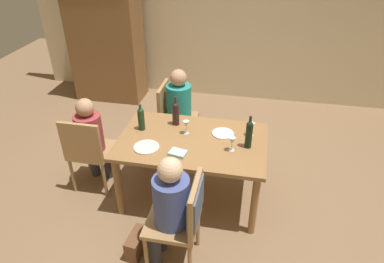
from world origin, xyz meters
TOP-DOWN VIEW (x-y plane):
  - ground_plane at (0.00, 0.00)m, footprint 10.00×10.00m
  - rear_room_partition at (0.00, 2.68)m, footprint 6.40×0.12m
  - armoire_cabinet at (-1.85, 2.23)m, footprint 1.18×0.62m
  - dining_table at (0.00, 0.00)m, footprint 1.50×0.96m
  - chair_far_left at (-0.42, 0.86)m, footprint 0.44×0.44m
  - chair_left_end at (-1.13, -0.09)m, footprint 0.44×0.44m
  - chair_near at (0.12, -0.86)m, footprint 0.46×0.44m
  - person_woman_host at (-0.31, 0.86)m, footprint 0.35×0.31m
  - person_man_bearded at (-1.13, 0.03)m, footprint 0.29×0.33m
  - person_man_guest at (-0.03, -0.86)m, footprint 0.35×0.30m
  - wine_bottle_tall_green at (0.56, -0.02)m, footprint 0.07×0.07m
  - wine_bottle_dark_red at (-0.23, 0.27)m, footprint 0.07×0.07m
  - wine_bottle_short_olive at (-0.56, 0.10)m, footprint 0.07×0.07m
  - wine_glass_near_left at (0.58, 0.20)m, footprint 0.07×0.07m
  - wine_glass_centre at (0.41, -0.11)m, footprint 0.07×0.07m
  - wine_glass_near_right at (-0.08, 0.11)m, footprint 0.07×0.07m
  - dinner_plate_host at (-0.41, -0.23)m, footprint 0.25×0.25m
  - dinner_plate_guest_left at (0.29, 0.17)m, footprint 0.23×0.23m
  - folded_napkin at (-0.08, -0.27)m, footprint 0.18×0.15m
  - handbag at (-0.35, -0.86)m, footprint 0.15×0.29m

SIDE VIEW (x-z plane):
  - ground_plane at x=0.00m, z-range 0.00..0.00m
  - handbag at x=-0.35m, z-range 0.00..0.22m
  - chair_far_left at x=-0.42m, z-range 0.07..0.99m
  - chair_left_end at x=-1.13m, z-range 0.07..0.99m
  - chair_near at x=0.12m, z-range 0.13..1.05m
  - person_man_bearded at x=-1.13m, z-range 0.09..1.19m
  - person_man_guest at x=-0.03m, z-range 0.09..1.22m
  - dining_table at x=0.00m, z-range 0.28..1.03m
  - person_woman_host at x=-0.31m, z-range 0.09..1.23m
  - dinner_plate_host at x=-0.41m, z-range 0.75..0.76m
  - dinner_plate_guest_left at x=0.29m, z-range 0.75..0.76m
  - folded_napkin at x=-0.08m, z-range 0.75..0.78m
  - wine_glass_near_left at x=0.58m, z-range 0.78..0.93m
  - wine_glass_centre at x=0.41m, z-range 0.78..0.93m
  - wine_glass_near_right at x=-0.08m, z-range 0.78..0.93m
  - wine_bottle_short_olive at x=-0.56m, z-range 0.73..1.03m
  - wine_bottle_dark_red at x=-0.23m, z-range 0.72..1.05m
  - wine_bottle_tall_green at x=0.56m, z-range 0.73..1.07m
  - armoire_cabinet at x=-1.85m, z-range 0.01..2.19m
  - rear_room_partition at x=0.00m, z-range 0.00..2.70m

